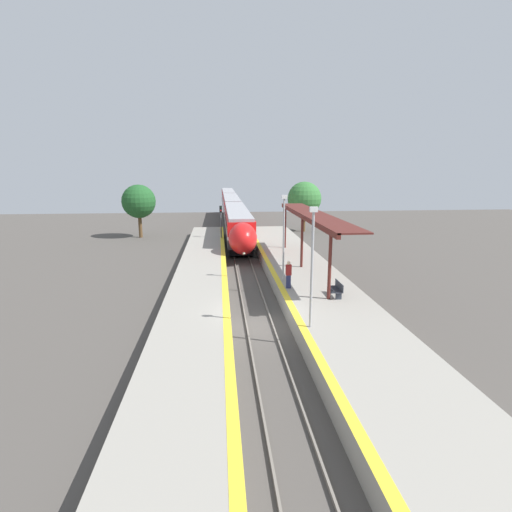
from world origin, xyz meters
TOP-DOWN VIEW (x-y plane):
  - ground_plane at (0.00, 0.00)m, footprint 120.00×120.00m
  - rail_left at (-0.72, 0.00)m, footprint 0.08×90.00m
  - rail_right at (0.72, 0.00)m, footprint 0.08×90.00m
  - train at (0.00, 46.25)m, footprint 2.73×65.81m
  - platform_right at (4.17, 0.00)m, footprint 5.13×64.00m
  - platform_left at (-3.51, 0.00)m, footprint 3.81×64.00m
  - platform_bench at (4.84, 1.94)m, footprint 0.44×1.56m
  - person_waiting at (2.23, 3.90)m, footprint 0.36×0.23m
  - railway_signal at (-1.91, 23.56)m, footprint 0.28×0.28m
  - lamppost_near at (2.18, -2.57)m, footprint 0.36×0.20m
  - lamppost_mid at (2.18, 5.69)m, footprint 0.36×0.20m
  - station_canopy at (4.79, 9.38)m, footprint 2.02×18.72m
  - background_tree_left at (-12.02, 30.65)m, footprint 4.15×4.15m
  - background_tree_right at (9.54, 33.63)m, footprint 4.60×4.60m

SIDE VIEW (x-z plane):
  - ground_plane at x=0.00m, z-range 0.00..0.00m
  - rail_left at x=-0.72m, z-range 0.00..0.15m
  - rail_right at x=0.72m, z-range 0.00..0.15m
  - platform_right at x=4.17m, z-range 0.00..1.01m
  - platform_left at x=-3.51m, z-range 0.00..1.01m
  - platform_bench at x=4.84m, z-range 1.03..1.92m
  - person_waiting at x=2.23m, z-range 1.05..2.81m
  - train at x=0.00m, z-range 0.28..4.19m
  - railway_signal at x=-1.91m, z-range 0.50..5.04m
  - lamppost_near at x=2.18m, z-range 1.40..7.20m
  - lamppost_mid at x=2.18m, z-range 1.40..7.20m
  - background_tree_right at x=9.54m, z-range 1.09..7.90m
  - background_tree_left at x=-12.02m, z-range 1.20..7.81m
  - station_canopy at x=4.79m, z-range 2.82..6.96m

